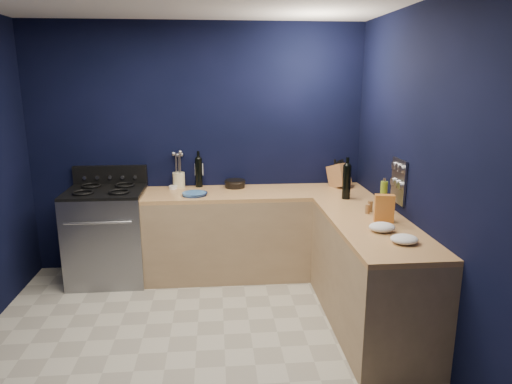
{
  "coord_description": "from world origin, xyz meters",
  "views": [
    {
      "loc": [
        0.18,
        -3.2,
        2.04
      ],
      "look_at": [
        0.55,
        1.0,
        1.0
      ],
      "focal_mm": 32.66,
      "sensor_mm": 36.0,
      "label": 1
    }
  ],
  "objects": [
    {
      "name": "wall_right",
      "position": [
        1.76,
        0.0,
        1.3
      ],
      "size": [
        0.02,
        3.5,
        2.6
      ],
      "primitive_type": "cube",
      "color": "black",
      "rests_on": "ground"
    },
    {
      "name": "utensil_crock",
      "position": [
        -0.21,
        1.69,
        0.98
      ],
      "size": [
        0.16,
        0.16,
        0.16
      ],
      "primitive_type": "cylinder",
      "rotation": [
        0.0,
        0.0,
        0.33
      ],
      "color": "#E9E9BD",
      "rests_on": "top_back"
    },
    {
      "name": "wall_back",
      "position": [
        0.0,
        1.76,
        1.3
      ],
      "size": [
        3.5,
        0.02,
        2.6
      ],
      "primitive_type": "cube",
      "color": "black",
      "rests_on": "ground"
    },
    {
      "name": "spice_panel",
      "position": [
        1.74,
        0.55,
        1.18
      ],
      "size": [
        0.02,
        0.28,
        0.38
      ],
      "primitive_type": "cube",
      "color": "gray",
      "rests_on": "wall_right"
    },
    {
      "name": "ramekin",
      "position": [
        -0.27,
        1.61,
        0.92
      ],
      "size": [
        0.1,
        0.1,
        0.03
      ],
      "primitive_type": "cylinder",
      "rotation": [
        0.0,
        0.0,
        -0.16
      ],
      "color": "white",
      "rests_on": "top_back"
    },
    {
      "name": "cab_right",
      "position": [
        1.44,
        0.29,
        0.43
      ],
      "size": [
        0.63,
        1.67,
        0.86
      ],
      "primitive_type": "cube",
      "color": "#A18360",
      "rests_on": "floor"
    },
    {
      "name": "wine_bottle_back",
      "position": [
        -0.0,
        1.69,
        1.05
      ],
      "size": [
        0.09,
        0.09,
        0.31
      ],
      "primitive_type": "cylinder",
      "rotation": [
        0.0,
        0.0,
        0.25
      ],
      "color": "black",
      "rests_on": "top_back"
    },
    {
      "name": "spice_jar_far",
      "position": [
        1.47,
        0.55,
        0.94
      ],
      "size": [
        0.04,
        0.04,
        0.08
      ],
      "primitive_type": "cylinder",
      "rotation": [
        0.0,
        0.0,
        -0.1
      ],
      "color": "olive",
      "rests_on": "top_right"
    },
    {
      "name": "plate_stack",
      "position": [
        -0.04,
        1.31,
        0.92
      ],
      "size": [
        0.32,
        0.32,
        0.03
      ],
      "primitive_type": "cylinder",
      "rotation": [
        0.0,
        0.0,
        0.43
      ],
      "color": "#325499",
      "rests_on": "top_back"
    },
    {
      "name": "knife_block",
      "position": [
        1.49,
        1.56,
        1.02
      ],
      "size": [
        0.25,
        0.31,
        0.3
      ],
      "primitive_type": "cube",
      "rotation": [
        -0.31,
        0.0,
        0.49
      ],
      "color": "#996332",
      "rests_on": "top_back"
    },
    {
      "name": "towel_end",
      "position": [
        1.5,
        -0.19,
        0.93
      ],
      "size": [
        0.24,
        0.23,
        0.06
      ],
      "primitive_type": "ellipsoid",
      "rotation": [
        0.0,
        0.0,
        0.32
      ],
      "color": "white",
      "rests_on": "top_right"
    },
    {
      "name": "crouton_bag",
      "position": [
        1.53,
        0.31,
        1.01
      ],
      "size": [
        0.17,
        0.1,
        0.23
      ],
      "primitive_type": "cube",
      "rotation": [
        0.0,
        0.0,
        -0.21
      ],
      "color": "#C6402D",
      "rests_on": "top_right"
    },
    {
      "name": "lemon_basket",
      "position": [
        0.38,
        1.63,
        0.94
      ],
      "size": [
        0.25,
        0.25,
        0.08
      ],
      "primitive_type": "cylinder",
      "rotation": [
        0.0,
        0.0,
        0.2
      ],
      "color": "black",
      "rests_on": "top_back"
    },
    {
      "name": "towel_front",
      "position": [
        1.43,
        0.07,
        0.93
      ],
      "size": [
        0.24,
        0.22,
        0.07
      ],
      "primitive_type": "ellipsoid",
      "rotation": [
        0.0,
        0.0,
        0.26
      ],
      "color": "white",
      "rests_on": "top_right"
    },
    {
      "name": "top_back",
      "position": [
        0.6,
        1.44,
        0.88
      ],
      "size": [
        2.3,
        0.63,
        0.04
      ],
      "primitive_type": "cube",
      "color": "#996537",
      "rests_on": "cab_back"
    },
    {
      "name": "wall_outlet",
      "position": [
        0.0,
        1.74,
        1.08
      ],
      "size": [
        0.09,
        0.02,
        0.13
      ],
      "primitive_type": "cube",
      "color": "white",
      "rests_on": "wall_back"
    },
    {
      "name": "cooktop",
      "position": [
        -0.93,
        1.42,
        0.94
      ],
      "size": [
        0.76,
        0.66,
        0.03
      ],
      "primitive_type": "cube",
      "color": "black",
      "rests_on": "gas_range"
    },
    {
      "name": "wine_bottle_right",
      "position": [
        1.43,
        1.06,
        1.06
      ],
      "size": [
        0.09,
        0.09,
        0.32
      ],
      "primitive_type": "cylinder",
      "rotation": [
        0.0,
        0.0,
        -0.14
      ],
      "color": "black",
      "rests_on": "top_right"
    },
    {
      "name": "backguard",
      "position": [
        -0.93,
        1.72,
        1.04
      ],
      "size": [
        0.76,
        0.06,
        0.2
      ],
      "primitive_type": "cube",
      "color": "black",
      "rests_on": "gas_range"
    },
    {
      "name": "spice_jar_near",
      "position": [
        1.52,
        0.61,
        0.95
      ],
      "size": [
        0.04,
        0.04,
        0.1
      ],
      "primitive_type": "cylinder",
      "rotation": [
        0.0,
        0.0,
        -0.02
      ],
      "color": "olive",
      "rests_on": "top_right"
    },
    {
      "name": "oven_door",
      "position": [
        -0.93,
        1.1,
        0.45
      ],
      "size": [
        0.59,
        0.02,
        0.42
      ],
      "primitive_type": "cube",
      "color": "black",
      "rests_on": "gas_range"
    },
    {
      "name": "top_right",
      "position": [
        1.44,
        0.29,
        0.88
      ],
      "size": [
        0.63,
        1.67,
        0.04
      ],
      "primitive_type": "cube",
      "color": "#996537",
      "rests_on": "cab_right"
    },
    {
      "name": "wall_front",
      "position": [
        0.0,
        -1.76,
        1.3
      ],
      "size": [
        3.5,
        0.02,
        2.6
      ],
      "primitive_type": "cube",
      "color": "black",
      "rests_on": "ground"
    },
    {
      "name": "cab_back",
      "position": [
        0.6,
        1.44,
        0.43
      ],
      "size": [
        2.3,
        0.63,
        0.86
      ],
      "primitive_type": "cube",
      "color": "#A18360",
      "rests_on": "floor"
    },
    {
      "name": "gas_range",
      "position": [
        -0.93,
        1.42,
        0.46
      ],
      "size": [
        0.76,
        0.66,
        0.92
      ],
      "primitive_type": "cube",
      "color": "gray",
      "rests_on": "floor"
    },
    {
      "name": "oil_bottle",
      "position": [
        1.64,
        0.62,
        1.03
      ],
      "size": [
        0.08,
        0.08,
        0.26
      ],
      "primitive_type": "cylinder",
      "rotation": [
        0.0,
        0.0,
        -0.4
      ],
      "color": "olive",
      "rests_on": "top_right"
    },
    {
      "name": "floor",
      "position": [
        0.0,
        0.0,
        -0.01
      ],
      "size": [
        3.5,
        3.5,
        0.02
      ],
      "primitive_type": "cube",
      "color": "#B1AB9A",
      "rests_on": "ground"
    }
  ]
}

